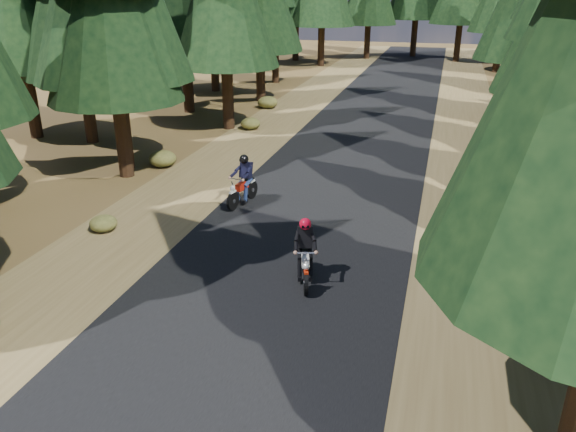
# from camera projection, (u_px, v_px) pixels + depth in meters

# --- Properties ---
(ground) EXTENTS (120.00, 120.00, 0.00)m
(ground) POSITION_uv_depth(u_px,v_px,m) (270.00, 285.00, 12.70)
(ground) COLOR #4E391B
(ground) RESTS_ON ground
(road) EXTENTS (6.00, 100.00, 0.01)m
(road) POSITION_uv_depth(u_px,v_px,m) (319.00, 207.00, 17.15)
(road) COLOR black
(road) RESTS_ON ground
(shoulder_l) EXTENTS (3.20, 100.00, 0.01)m
(shoulder_l) POSITION_uv_depth(u_px,v_px,m) (181.00, 193.00, 18.29)
(shoulder_l) COLOR brown
(shoulder_l) RESTS_ON ground
(shoulder_r) EXTENTS (3.20, 100.00, 0.01)m
(shoulder_r) POSITION_uv_depth(u_px,v_px,m) (476.00, 223.00, 16.01)
(shoulder_r) COLOR brown
(shoulder_r) RESTS_ON ground
(log_near) EXTENTS (5.94, 2.56, 0.32)m
(log_near) POSITION_uv_depth(u_px,v_px,m) (544.00, 195.00, 17.68)
(log_near) COLOR #4C4233
(log_near) RESTS_ON ground
(understory_shrubs) EXTENTS (14.77, 30.16, 0.65)m
(understory_shrubs) POSITION_uv_depth(u_px,v_px,m) (329.00, 171.00, 19.53)
(understory_shrubs) COLOR #474C1E
(understory_shrubs) RESTS_ON ground
(rider_lead) EXTENTS (0.96, 1.76, 1.51)m
(rider_lead) POSITION_uv_depth(u_px,v_px,m) (305.00, 262.00, 12.64)
(rider_lead) COLOR silver
(rider_lead) RESTS_ON road
(rider_follow) EXTENTS (0.85, 1.80, 1.55)m
(rider_follow) POSITION_uv_depth(u_px,v_px,m) (242.00, 188.00, 17.19)
(rider_follow) COLOR #A2180A
(rider_follow) RESTS_ON road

